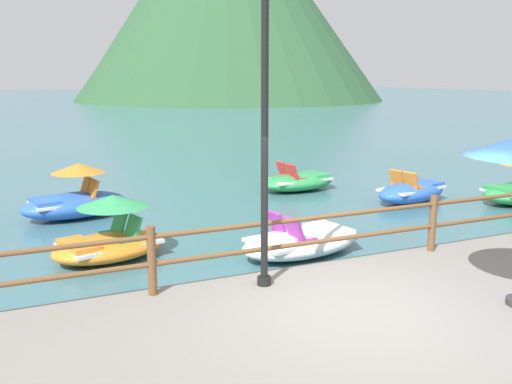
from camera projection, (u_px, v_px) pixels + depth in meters
The scene contains 9 objects.
ground_plane at pixel (61, 120), 42.95m from camera, with size 200.00×200.00×0.00m, color #3D6B75.
dock_railing at pixel (308, 233), 8.41m from camera, with size 23.92×0.12×0.95m.
lamp_post at pixel (265, 106), 7.42m from camera, with size 0.28×0.28×4.15m.
pedal_boat_1 at pixel (298, 181), 16.43m from camera, with size 2.50×1.56×0.84m.
pedal_boat_2 at pixel (110, 237), 10.26m from camera, with size 2.42×1.89×1.18m.
pedal_boat_4 at pixel (302, 241), 10.51m from camera, with size 2.68×1.74×0.83m.
pedal_boat_5 at pixel (412, 191), 14.84m from camera, with size 2.52×1.64×0.89m.
pedal_boat_6 at pixel (75, 200), 13.22m from camera, with size 2.67×1.72×1.28m.
cliff_headland at pixel (217, 0), 75.70m from camera, with size 41.62×41.62×28.43m.
Camera 1 is at (-4.04, -5.53, 3.29)m, focal length 39.44 mm.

